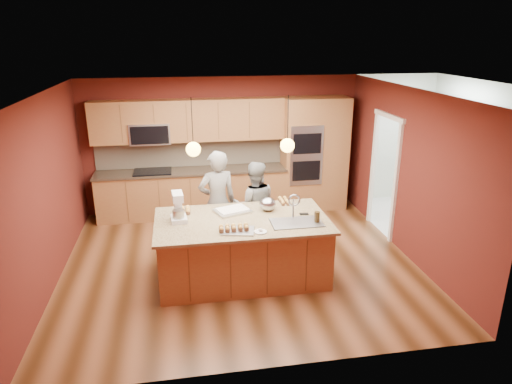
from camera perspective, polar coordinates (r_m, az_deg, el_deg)
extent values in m
plane|color=#42240F|center=(7.44, -2.02, -8.71)|extent=(5.50, 5.50, 0.00)
plane|color=white|center=(6.62, -2.30, 12.41)|extent=(5.50, 5.50, 0.00)
plane|color=#551B15|center=(9.31, -4.22, 5.91)|extent=(5.50, 0.00, 5.50)
plane|color=#551B15|center=(4.63, 2.04, -8.22)|extent=(5.50, 0.00, 5.50)
plane|color=#551B15|center=(7.12, -24.66, -0.04)|extent=(0.00, 5.00, 5.00)
plane|color=#551B15|center=(7.75, 18.45, 2.23)|extent=(0.00, 5.00, 5.00)
cube|color=#955334|center=(9.23, -7.92, -0.15)|extent=(3.70, 0.60, 0.90)
cube|color=#30221C|center=(9.08, -8.05, 2.60)|extent=(3.74, 0.64, 0.04)
cube|color=#C3B092|center=(9.29, -8.20, 4.91)|extent=(3.70, 0.03, 0.56)
cube|color=#955334|center=(8.98, -8.37, 8.86)|extent=(3.70, 0.36, 0.80)
cube|color=black|center=(9.08, -12.79, 2.49)|extent=(0.72, 0.52, 0.03)
cube|color=#9FA1A7|center=(9.02, -13.10, 7.18)|extent=(0.76, 0.40, 0.40)
cube|color=#955334|center=(9.35, 5.82, 4.67)|extent=(0.80, 0.60, 2.30)
cube|color=#9FA1A7|center=(9.06, 6.33, 4.50)|extent=(0.66, 0.04, 1.20)
cube|color=#955334|center=(9.55, 9.60, 4.79)|extent=(0.50, 0.60, 2.30)
plane|color=silver|center=(9.59, 19.11, -3.19)|extent=(2.60, 2.60, 0.00)
plane|color=silver|center=(9.66, 24.69, 4.69)|extent=(0.00, 2.70, 2.70)
cube|color=white|center=(9.44, 24.18, 8.20)|extent=(0.35, 2.40, 0.75)
cylinder|color=black|center=(6.18, -7.98, 8.46)|extent=(0.01, 0.01, 0.70)
sphere|color=#FFC047|center=(6.25, -7.84, 5.31)|extent=(0.20, 0.20, 0.20)
cylinder|color=black|center=(6.35, 4.02, 8.89)|extent=(0.01, 0.01, 0.70)
sphere|color=#FFC047|center=(6.42, 3.95, 5.82)|extent=(0.20, 0.20, 0.20)
cube|color=#955334|center=(6.84, -1.73, -7.19)|extent=(2.41, 1.31, 0.88)
cube|color=#D0C389|center=(6.65, -1.77, -3.61)|extent=(2.51, 1.41, 0.04)
cube|color=#9FA1A7|center=(6.58, 5.08, -4.49)|extent=(0.72, 0.42, 0.18)
imported|color=black|center=(7.52, -4.84, -1.24)|extent=(0.70, 0.53, 1.73)
imported|color=slate|center=(7.62, -0.19, -1.72)|extent=(0.78, 0.63, 1.52)
cube|color=white|center=(6.66, -9.63, -3.33)|extent=(0.25, 0.31, 0.07)
cube|color=white|center=(6.71, -9.73, -1.53)|extent=(0.12, 0.10, 0.29)
cube|color=white|center=(6.57, -9.79, -0.56)|extent=(0.17, 0.30, 0.11)
cylinder|color=#AAACB1|center=(6.59, -9.66, -2.85)|extent=(0.17, 0.17, 0.16)
cube|color=silver|center=(6.92, -2.96, -2.36)|extent=(0.60, 0.52, 0.03)
cube|color=white|center=(6.92, -2.96, -2.21)|extent=(0.52, 0.44, 0.02)
cube|color=#9FA1A7|center=(6.25, -2.30, -4.85)|extent=(0.50, 0.40, 0.02)
ellipsoid|color=#AAACB1|center=(6.94, 1.47, -1.53)|extent=(0.25, 0.25, 0.21)
cylinder|color=white|center=(6.22, 0.56, -4.99)|extent=(0.18, 0.18, 0.01)
cylinder|color=#342712|center=(6.58, 7.64, -3.10)|extent=(0.08, 0.08, 0.16)
cube|color=black|center=(6.86, 6.03, -2.74)|extent=(0.14, 0.09, 0.01)
cube|color=white|center=(9.46, 23.12, -1.00)|extent=(0.63, 0.65, 0.93)
cube|color=white|center=(9.91, 21.47, 0.41)|extent=(0.77, 0.79, 1.03)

